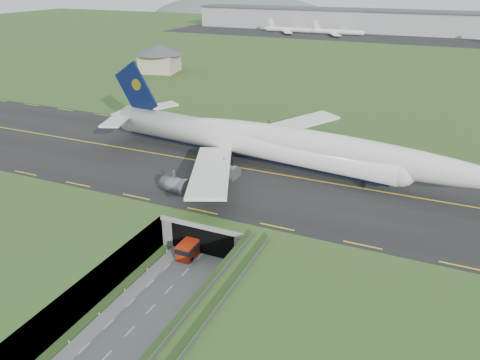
% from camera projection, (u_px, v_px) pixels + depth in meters
% --- Properties ---
extents(ground, '(900.00, 900.00, 0.00)m').
position_uv_depth(ground, '(179.00, 280.00, 74.27)').
color(ground, '#3C5823').
rests_on(ground, ground).
extents(airfield_deck, '(800.00, 800.00, 6.00)m').
position_uv_depth(airfield_deck, '(178.00, 264.00, 73.05)').
color(airfield_deck, gray).
rests_on(airfield_deck, ground).
extents(trench_road, '(12.00, 75.00, 0.20)m').
position_uv_depth(trench_road, '(153.00, 308.00, 67.96)').
color(trench_road, slate).
rests_on(trench_road, ground).
extents(taxiway, '(800.00, 44.00, 0.18)m').
position_uv_depth(taxiway, '(257.00, 171.00, 99.37)').
color(taxiway, black).
rests_on(taxiway, airfield_deck).
extents(tunnel_portal, '(17.00, 22.30, 6.00)m').
position_uv_depth(tunnel_portal, '(224.00, 216.00, 86.88)').
color(tunnel_portal, gray).
rests_on(tunnel_portal, ground).
extents(guideway, '(3.00, 53.00, 7.05)m').
position_uv_depth(guideway, '(174.00, 359.00, 52.06)').
color(guideway, '#A8A8A3').
rests_on(guideway, ground).
extents(jumbo_jet, '(94.66, 60.56, 20.16)m').
position_uv_depth(jumbo_jet, '(271.00, 144.00, 99.09)').
color(jumbo_jet, white).
rests_on(jumbo_jet, ground).
extents(shuttle_tram, '(2.76, 7.00, 2.86)m').
position_uv_depth(shuttle_tram, '(192.00, 246.00, 80.56)').
color(shuttle_tram, '#AD230B').
rests_on(shuttle_tram, ground).
extents(service_building, '(24.57, 24.57, 11.35)m').
position_uv_depth(service_building, '(159.00, 56.00, 196.10)').
color(service_building, '#C7AE8F').
rests_on(service_building, ground).
extents(cargo_terminal, '(320.00, 67.00, 15.60)m').
position_uv_depth(cargo_terminal, '(403.00, 22.00, 318.85)').
color(cargo_terminal, '#B2B2B2').
rests_on(cargo_terminal, ground).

